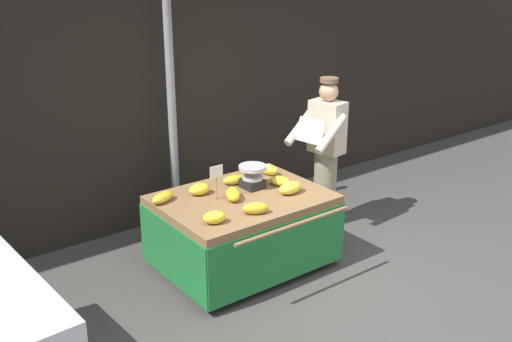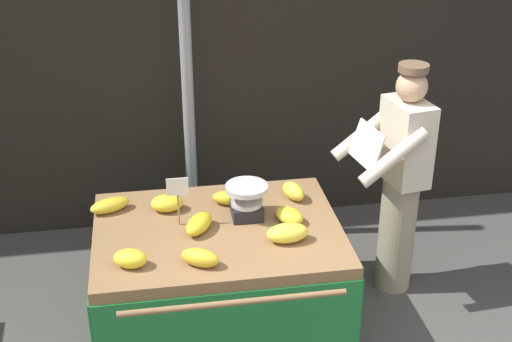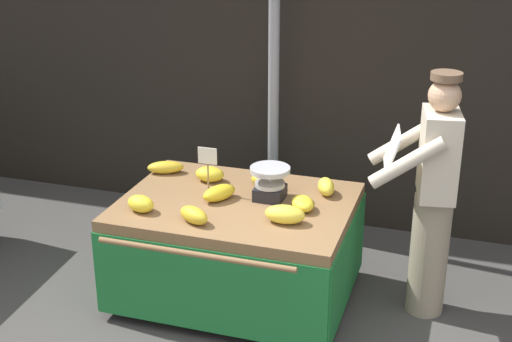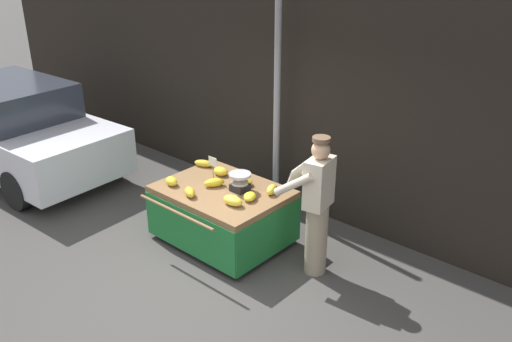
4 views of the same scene
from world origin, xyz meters
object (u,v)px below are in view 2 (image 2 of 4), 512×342
(street_pole, at_px, (186,58))
(weighing_scale, at_px, (247,201))
(banana_bunch_1, at_px, (231,198))
(banana_bunch_6, at_px, (293,191))
(banana_bunch_7, at_px, (167,203))
(banana_bunch_5, at_px, (200,258))
(banana_bunch_0, at_px, (110,205))
(vendor_person, at_px, (400,181))
(banana_cart, at_px, (218,254))
(price_sign, at_px, (178,191))
(banana_bunch_2, at_px, (199,224))
(banana_bunch_8, at_px, (289,216))
(banana_bunch_3, at_px, (288,233))
(banana_bunch_4, at_px, (130,259))

(street_pole, xyz_separation_m, weighing_scale, (0.29, -1.06, -0.66))
(weighing_scale, relative_size, banana_bunch_1, 1.10)
(banana_bunch_6, relative_size, banana_bunch_7, 0.99)
(banana_bunch_7, bearing_deg, banana_bunch_5, -77.11)
(banana_bunch_0, bearing_deg, vendor_person, -3.17)
(street_pole, xyz_separation_m, banana_bunch_0, (-0.61, -0.84, -0.73))
(banana_cart, xyz_separation_m, price_sign, (-0.24, 0.08, 0.45))
(banana_bunch_7, height_order, vendor_person, vendor_person)
(weighing_scale, height_order, banana_bunch_2, weighing_scale)
(banana_bunch_1, bearing_deg, price_sign, -148.90)
(banana_bunch_5, xyz_separation_m, banana_bunch_7, (-0.16, 0.69, 0.00))
(price_sign, bearing_deg, banana_bunch_8, -6.35)
(banana_bunch_5, relative_size, banana_bunch_6, 1.12)
(banana_bunch_6, height_order, banana_bunch_7, banana_bunch_6)
(weighing_scale, height_order, banana_bunch_3, weighing_scale)
(weighing_scale, bearing_deg, banana_bunch_4, -148.55)
(banana_cart, xyz_separation_m, banana_bunch_6, (0.57, 0.31, 0.26))
(weighing_scale, bearing_deg, banana_cart, -151.38)
(banana_bunch_0, xyz_separation_m, banana_bunch_5, (0.54, -0.74, 0.01))
(banana_bunch_6, bearing_deg, weighing_scale, -151.38)
(weighing_scale, bearing_deg, banana_bunch_2, -158.48)
(street_pole, bearing_deg, vendor_person, -34.39)
(banana_bunch_2, distance_m, banana_bunch_5, 0.39)
(banana_cart, bearing_deg, banana_bunch_5, -110.10)
(banana_bunch_2, height_order, vendor_person, vendor_person)
(banana_bunch_2, distance_m, banana_bunch_7, 0.36)
(price_sign, relative_size, banana_bunch_3, 1.28)
(weighing_scale, height_order, banana_bunch_4, weighing_scale)
(weighing_scale, height_order, banana_bunch_6, weighing_scale)
(banana_bunch_8, bearing_deg, banana_bunch_3, -103.75)
(price_sign, xyz_separation_m, banana_bunch_7, (-0.07, 0.20, -0.19))
(banana_bunch_7, bearing_deg, banana_bunch_2, -58.21)
(price_sign, bearing_deg, vendor_person, 5.26)
(banana_bunch_7, bearing_deg, banana_bunch_1, 2.48)
(banana_cart, distance_m, banana_bunch_4, 0.71)
(vendor_person, bearing_deg, banana_bunch_4, -162.71)
(banana_bunch_3, distance_m, banana_bunch_8, 0.24)
(banana_bunch_2, relative_size, banana_bunch_5, 1.12)
(street_pole, distance_m, banana_bunch_4, 1.75)
(banana_bunch_3, relative_size, banana_bunch_4, 1.31)
(banana_bunch_2, relative_size, vendor_person, 0.16)
(banana_bunch_5, bearing_deg, banana_cart, 69.90)
(banana_bunch_3, bearing_deg, banana_bunch_1, 118.06)
(banana_bunch_0, xyz_separation_m, vendor_person, (1.99, -0.11, 0.07))
(banana_cart, bearing_deg, banana_bunch_8, 0.41)
(banana_bunch_0, relative_size, banana_bunch_7, 1.27)
(banana_bunch_1, xyz_separation_m, banana_bunch_5, (-0.28, -0.71, 0.01))
(banana_bunch_0, xyz_separation_m, banana_bunch_8, (1.16, -0.33, -0.00))
(weighing_scale, distance_m, vendor_person, 1.10)
(banana_bunch_8, height_order, vendor_person, vendor_person)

